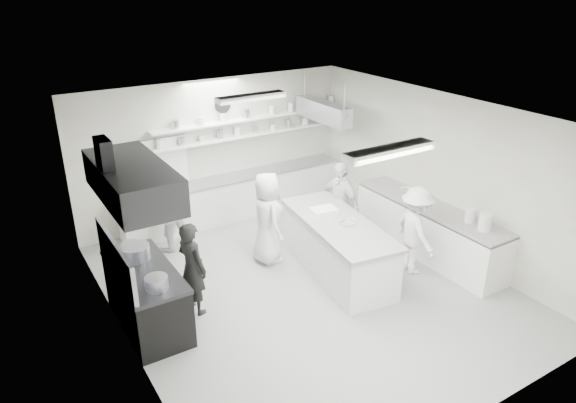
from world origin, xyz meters
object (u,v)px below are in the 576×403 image
back_counter (236,197)px  cook_stove (192,268)px  prep_island (337,248)px  stove (147,299)px  right_counter (428,230)px  cook_back (167,208)px

back_counter → cook_stove: 3.58m
back_counter → prep_island: (0.46, -3.07, 0.01)m
stove → back_counter: size_ratio=0.36×
right_counter → cook_back: bearing=146.3°
right_counter → prep_island: 1.92m
stove → cook_back: bearing=62.1°
back_counter → cook_back: 1.93m
prep_island → cook_back: cook_back is taller
cook_stove → cook_back: (0.40, 2.18, 0.09)m
cook_back → stove: bearing=54.2°
back_counter → right_counter: size_ratio=1.52×
back_counter → cook_back: (-1.77, -0.66, 0.40)m
back_counter → cook_stove: bearing=-127.4°
stove → cook_stove: 0.80m
cook_stove → cook_back: bearing=-28.2°
back_counter → cook_back: bearing=-159.6°
right_counter → cook_stove: bearing=172.9°
stove → cook_back: (1.13, 2.14, 0.41)m
stove → right_counter: 5.28m
back_counter → prep_island: size_ratio=1.95×
cook_stove → back_counter: bearing=-55.2°
stove → cook_stove: bearing=-2.8°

